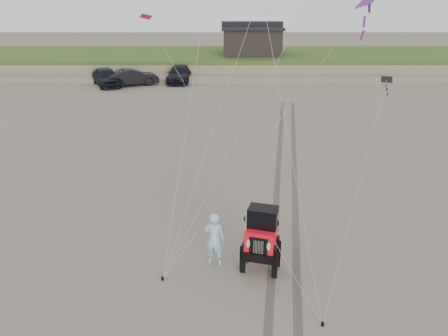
{
  "coord_description": "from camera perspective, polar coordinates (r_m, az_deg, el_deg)",
  "views": [
    {
      "loc": [
        -0.99,
        -11.06,
        8.46
      ],
      "look_at": [
        -0.98,
        3.0,
        2.6
      ],
      "focal_mm": 35.0,
      "sensor_mm": 36.0,
      "label": 1
    }
  ],
  "objects": [
    {
      "name": "dune_ridge",
      "position": [
        49.17,
        1.14,
        13.68
      ],
      "size": [
        160.0,
        14.25,
        1.73
      ],
      "color": "#7A6B54",
      "rests_on": "ground"
    },
    {
      "name": "cabin",
      "position": [
        48.44,
        3.64,
        16.39
      ],
      "size": [
        6.4,
        5.4,
        3.35
      ],
      "color": "black",
      "rests_on": "dune_ridge"
    },
    {
      "name": "truck_c",
      "position": [
        42.78,
        -5.85,
        12.11
      ],
      "size": [
        2.2,
        5.14,
        1.48
      ],
      "primitive_type": "imported",
      "rotation": [
        0.0,
        0.0,
        -0.03
      ],
      "color": "black",
      "rests_on": "ground"
    },
    {
      "name": "man",
      "position": [
        14.23,
        -1.27,
        -9.28
      ],
      "size": [
        0.76,
        0.58,
        1.88
      ],
      "primitive_type": "imported",
      "rotation": [
        0.0,
        0.0,
        2.94
      ],
      "color": "#8FC7DD",
      "rests_on": "ground"
    },
    {
      "name": "ground",
      "position": [
        13.96,
        4.17,
        -14.75
      ],
      "size": [
        160.0,
        160.0,
        0.0
      ],
      "primitive_type": "plane",
      "color": "#6B6054",
      "rests_on": "ground"
    },
    {
      "name": "truck_b",
      "position": [
        41.76,
        -11.8,
        11.53
      ],
      "size": [
        4.85,
        3.2,
        1.51
      ],
      "primitive_type": "imported",
      "rotation": [
        0.0,
        0.0,
        1.96
      ],
      "color": "black",
      "rests_on": "ground"
    },
    {
      "name": "stake_aux",
      "position": [
        12.75,
        12.75,
        -19.26
      ],
      "size": [
        0.08,
        0.08,
        0.12
      ],
      "primitive_type": "cylinder",
      "color": "black",
      "rests_on": "ground"
    },
    {
      "name": "tire_tracks",
      "position": [
        21.07,
        8.12,
        -1.28
      ],
      "size": [
        5.22,
        29.74,
        0.01
      ],
      "color": "#4C443D",
      "rests_on": "ground"
    },
    {
      "name": "stake_main",
      "position": [
        14.13,
        -8.03,
        -14.1
      ],
      "size": [
        0.08,
        0.08,
        0.12
      ],
      "primitive_type": "cylinder",
      "color": "black",
      "rests_on": "ground"
    },
    {
      "name": "truck_a",
      "position": [
        42.23,
        -15.14,
        11.43
      ],
      "size": [
        3.88,
        5.14,
        1.63
      ],
      "primitive_type": "imported",
      "rotation": [
        0.0,
        0.0,
        0.47
      ],
      "color": "black",
      "rests_on": "ground"
    },
    {
      "name": "jeep",
      "position": [
        14.03,
        4.84,
        -10.22
      ],
      "size": [
        3.18,
        5.03,
        1.74
      ],
      "primitive_type": null,
      "rotation": [
        0.0,
        0.0,
        -0.27
      ],
      "color": "red",
      "rests_on": "ground"
    }
  ]
}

